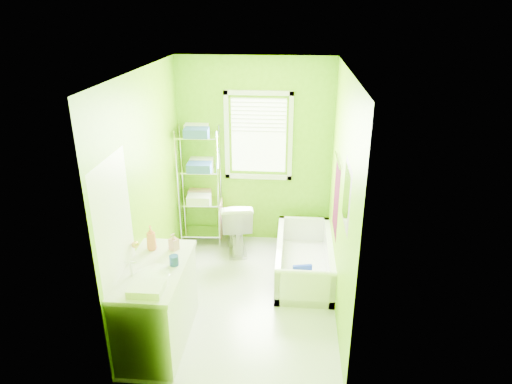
# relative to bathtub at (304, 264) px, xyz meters

# --- Properties ---
(ground) EXTENTS (2.90, 2.90, 0.00)m
(ground) POSITION_rel_bathtub_xyz_m (-0.70, -0.51, -0.15)
(ground) COLOR silver
(ground) RESTS_ON ground
(room_envelope) EXTENTS (2.14, 2.94, 2.62)m
(room_envelope) POSITION_rel_bathtub_xyz_m (-0.70, -0.51, 1.39)
(room_envelope) COLOR #6CB008
(room_envelope) RESTS_ON ground
(window) EXTENTS (0.92, 0.05, 1.22)m
(window) POSITION_rel_bathtub_xyz_m (-0.65, 0.92, 1.46)
(window) COLOR white
(window) RESTS_ON ground
(door) EXTENTS (0.09, 0.80, 2.00)m
(door) POSITION_rel_bathtub_xyz_m (-1.74, -1.50, 0.85)
(door) COLOR white
(door) RESTS_ON ground
(right_wall_decor) EXTENTS (0.04, 1.48, 1.17)m
(right_wall_decor) POSITION_rel_bathtub_xyz_m (0.33, -0.52, 1.17)
(right_wall_decor) COLOR #46081F
(right_wall_decor) RESTS_ON ground
(bathtub) EXTENTS (0.69, 1.48, 0.48)m
(bathtub) POSITION_rel_bathtub_xyz_m (0.00, 0.00, 0.00)
(bathtub) COLOR white
(bathtub) RESTS_ON ground
(toilet) EXTENTS (0.56, 0.81, 0.76)m
(toilet) POSITION_rel_bathtub_xyz_m (-0.94, 0.57, 0.23)
(toilet) COLOR white
(toilet) RESTS_ON ground
(vanity) EXTENTS (0.59, 1.14, 1.12)m
(vanity) POSITION_rel_bathtub_xyz_m (-1.48, -1.36, 0.31)
(vanity) COLOR silver
(vanity) RESTS_ON ground
(wire_shelf_unit) EXTENTS (0.59, 0.47, 1.71)m
(wire_shelf_unit) POSITION_rel_bathtub_xyz_m (-1.44, 0.76, 0.90)
(wire_shelf_unit) COLOR silver
(wire_shelf_unit) RESTS_ON ground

